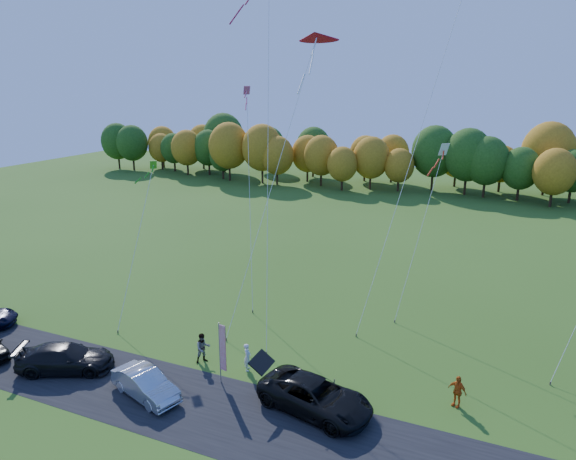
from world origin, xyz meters
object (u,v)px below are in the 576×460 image
at_px(black_suv, 315,396).
at_px(silver_sedan, 145,384).
at_px(person_east, 457,391).
at_px(feather_flag, 222,347).

relative_size(black_suv, silver_sedan, 1.36).
bearing_deg(person_east, feather_flag, -143.00).
height_order(silver_sedan, feather_flag, feather_flag).
bearing_deg(silver_sedan, black_suv, -57.14).
bearing_deg(person_east, black_suv, -130.24).
xyz_separation_m(black_suv, silver_sedan, (-8.76, -2.42, -0.11)).
distance_m(person_east, feather_flag, 12.63).
height_order(silver_sedan, person_east, person_east).
bearing_deg(black_suv, person_east, -51.04).
distance_m(silver_sedan, person_east, 16.38).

